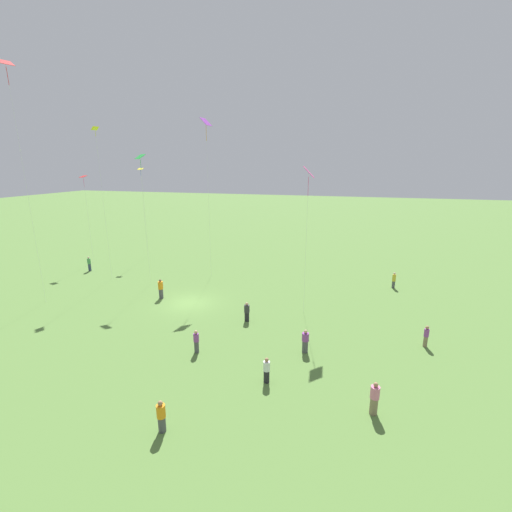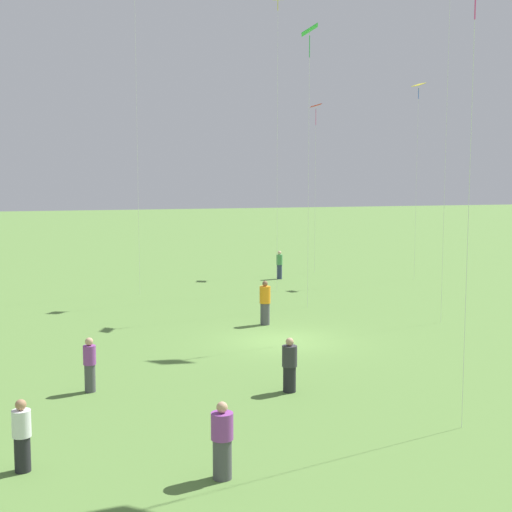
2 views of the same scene
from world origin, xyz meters
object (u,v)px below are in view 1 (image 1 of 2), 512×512
(person_0, at_px, (161,289))
(person_7, at_px, (247,312))
(kite_3, at_px, (309,176))
(kite_6, at_px, (84,181))
(person_10, at_px, (305,341))
(person_6, at_px, (161,416))
(person_2, at_px, (89,264))
(kite_1, at_px, (8,77))
(kite_7, at_px, (141,163))
(person_4, at_px, (374,399))
(kite_0, at_px, (97,144))
(person_3, at_px, (267,370))
(kite_5, at_px, (206,128))
(kite_8, at_px, (141,175))
(person_1, at_px, (426,336))
(person_5, at_px, (196,341))
(person_9, at_px, (394,280))

(person_0, bearing_deg, person_7, -73.44)
(kite_3, xyz_separation_m, kite_6, (29.20, -8.35, -1.13))
(person_0, xyz_separation_m, person_10, (-14.79, 6.07, -0.14))
(person_7, bearing_deg, person_6, -47.27)
(person_2, bearing_deg, kite_1, 42.79)
(person_6, bearing_deg, person_7, -75.73)
(person_2, xyz_separation_m, kite_7, (-9.77, 2.12, 11.80))
(person_4, height_order, kite_6, kite_6)
(kite_0, relative_size, kite_1, 0.79)
(kite_0, bearing_deg, person_0, 135.88)
(person_2, relative_size, person_6, 1.05)
(person_3, xyz_separation_m, kite_7, (16.39, -13.44, 11.90))
(kite_0, bearing_deg, person_7, 140.21)
(person_6, distance_m, kite_5, 28.34)
(kite_1, relative_size, kite_8, 1.70)
(person_1, height_order, person_6, person_6)
(person_2, relative_size, person_3, 1.11)
(person_6, relative_size, person_7, 1.04)
(person_5, bearing_deg, kite_3, -175.20)
(person_10, xyz_separation_m, kite_3, (1.06, -6.63, 10.86))
(kite_3, height_order, kite_7, kite_7)
(kite_5, bearing_deg, person_10, -84.17)
(kite_5, bearing_deg, kite_7, -179.79)
(person_3, xyz_separation_m, person_4, (-5.99, 1.08, 0.12))
(person_5, height_order, person_7, person_5)
(person_9, bearing_deg, person_10, 3.39)
(person_0, distance_m, person_9, 23.80)
(kite_3, bearing_deg, kite_8, 102.40)
(person_9, bearing_deg, person_5, -11.09)
(kite_8, bearing_deg, kite_7, -21.89)
(person_3, distance_m, kite_6, 35.63)
(person_6, relative_size, person_9, 1.00)
(person_9, bearing_deg, person_3, 3.75)
(kite_0, bearing_deg, person_4, 130.87)
(person_9, bearing_deg, person_0, -38.77)
(person_9, distance_m, kite_5, 25.19)
(person_0, relative_size, kite_3, 0.15)
(person_4, xyz_separation_m, kite_0, (27.55, -14.81, 13.69))
(kite_6, distance_m, kite_7, 13.52)
(kite_1, relative_size, kite_5, 1.20)
(person_4, bearing_deg, person_0, -154.80)
(person_0, xyz_separation_m, person_4, (-19.05, 11.16, -0.05))
(person_4, relative_size, person_7, 1.12)
(person_0, height_order, kite_5, kite_5)
(person_9, distance_m, kite_3, 16.10)
(person_2, xyz_separation_m, kite_3, (-26.83, 4.94, 10.78))
(person_10, bearing_deg, person_4, -141.37)
(person_1, xyz_separation_m, person_10, (8.12, 3.09, 0.01))
(person_0, xyz_separation_m, kite_6, (15.46, -8.90, 9.59))
(kite_0, relative_size, kite_3, 1.31)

